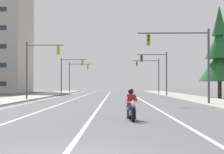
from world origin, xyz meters
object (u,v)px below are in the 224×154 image
at_px(traffic_signal_far_left, 76,73).
at_px(traffic_signal_far_right, 151,71).
at_px(traffic_signal_mid_left, 68,70).
at_px(traffic_signal_near_left, 37,62).
at_px(conifer_tree_right_verge_far, 220,56).
at_px(traffic_signal_mid_right, 158,67).
at_px(motorcycle_with_rider, 131,108).
at_px(traffic_signal_near_right, 188,54).

bearing_deg(traffic_signal_far_left, traffic_signal_far_right, -40.17).
distance_m(traffic_signal_mid_left, traffic_signal_far_left, 15.58).
distance_m(traffic_signal_near_left, traffic_signal_far_right, 32.81).
bearing_deg(traffic_signal_near_left, conifer_tree_right_verge_far, 13.98).
height_order(traffic_signal_mid_right, traffic_signal_mid_left, same).
relative_size(motorcycle_with_rider, traffic_signal_near_left, 0.35).
bearing_deg(traffic_signal_mid_right, traffic_signal_near_left, -135.02).
xyz_separation_m(motorcycle_with_rider, traffic_signal_near_left, (-9.03, 25.31, 3.46)).
relative_size(motorcycle_with_rider, traffic_signal_mid_right, 0.35).
height_order(traffic_signal_near_left, traffic_signal_far_left, same).
distance_m(traffic_signal_mid_right, conifer_tree_right_verge_far, 11.16).
bearing_deg(traffic_signal_near_left, traffic_signal_near_right, -36.31).
distance_m(motorcycle_with_rider, traffic_signal_far_right, 55.08).
distance_m(traffic_signal_mid_right, traffic_signal_far_right, 15.10).
relative_size(traffic_signal_near_left, conifer_tree_right_verge_far, 0.56).
height_order(traffic_signal_far_right, conifer_tree_right_verge_far, conifer_tree_right_verge_far).
xyz_separation_m(traffic_signal_near_left, traffic_signal_far_right, (14.61, 29.38, 0.04)).
height_order(traffic_signal_near_right, traffic_signal_near_left, same).
distance_m(motorcycle_with_rider, conifer_tree_right_verge_far, 32.86).
distance_m(traffic_signal_near_left, traffic_signal_far_left, 41.57).
bearing_deg(traffic_signal_mid_right, traffic_signal_mid_left, 139.83).
bearing_deg(traffic_signal_near_right, traffic_signal_mid_right, 89.73).
bearing_deg(traffic_signal_near_right, traffic_signal_far_right, 89.37).
distance_m(traffic_signal_near_right, traffic_signal_mid_left, 38.92).
bearing_deg(traffic_signal_mid_right, traffic_signal_far_right, 88.79).
bearing_deg(traffic_signal_mid_right, traffic_signal_near_right, -90.27).
relative_size(traffic_signal_near_left, traffic_signal_mid_right, 1.00).
relative_size(traffic_signal_mid_left, conifer_tree_right_verge_far, 0.56).
bearing_deg(traffic_signal_mid_right, motorcycle_with_rider, -97.56).
xyz_separation_m(traffic_signal_far_left, conifer_tree_right_verge_far, (20.43, -36.44, 0.97)).
height_order(traffic_signal_near_left, traffic_signal_mid_left, same).
relative_size(motorcycle_with_rider, conifer_tree_right_verge_far, 0.20).
distance_m(traffic_signal_near_left, conifer_tree_right_verge_far, 21.25).
relative_size(traffic_signal_near_left, traffic_signal_mid_left, 1.00).
bearing_deg(conifer_tree_right_verge_far, traffic_signal_near_right, -112.47).
relative_size(traffic_signal_mid_right, traffic_signal_far_left, 1.00).
bearing_deg(motorcycle_with_rider, traffic_signal_far_right, 84.18).
relative_size(traffic_signal_mid_right, conifer_tree_right_verge_far, 0.56).
bearing_deg(conifer_tree_right_verge_far, traffic_signal_mid_left, 134.05).
xyz_separation_m(traffic_signal_mid_left, traffic_signal_far_left, (-0.25, 15.57, 0.02)).
xyz_separation_m(motorcycle_with_rider, traffic_signal_far_right, (5.58, 54.68, 3.50)).
xyz_separation_m(traffic_signal_mid_right, traffic_signal_far_left, (-14.12, 27.28, 0.02)).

